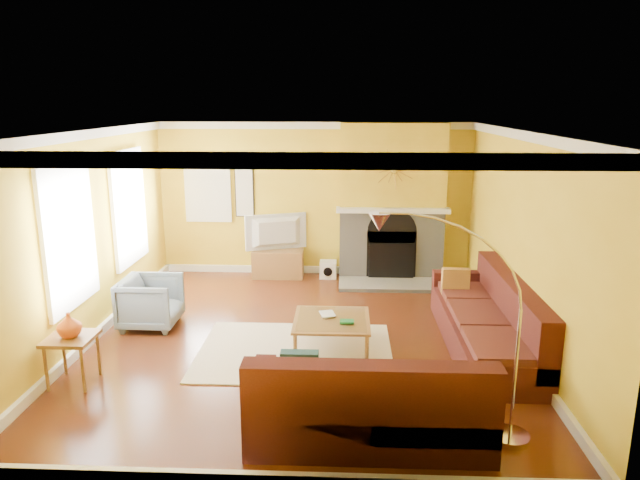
{
  "coord_description": "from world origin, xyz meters",
  "views": [
    {
      "loc": [
        0.54,
        -6.98,
        3.05
      ],
      "look_at": [
        0.21,
        0.4,
        1.24
      ],
      "focal_mm": 32.0,
      "sensor_mm": 36.0,
      "label": 1
    }
  ],
  "objects_px": {
    "side_table": "(73,360)",
    "arc_lamp": "(453,332)",
    "media_console": "(278,264)",
    "sectional_sofa": "(401,330)",
    "armchair": "(151,302)",
    "coffee_table": "(332,332)"
  },
  "relations": [
    {
      "from": "sectional_sofa",
      "to": "side_table",
      "type": "relative_size",
      "value": 7.14
    },
    {
      "from": "coffee_table",
      "to": "arc_lamp",
      "type": "relative_size",
      "value": 0.45
    },
    {
      "from": "sectional_sofa",
      "to": "media_console",
      "type": "distance_m",
      "value": 3.9
    },
    {
      "from": "coffee_table",
      "to": "armchair",
      "type": "bearing_deg",
      "value": 167.42
    },
    {
      "from": "side_table",
      "to": "sectional_sofa",
      "type": "bearing_deg",
      "value": 9.17
    },
    {
      "from": "media_console",
      "to": "arc_lamp",
      "type": "distance_m",
      "value": 5.42
    },
    {
      "from": "sectional_sofa",
      "to": "media_console",
      "type": "height_order",
      "value": "sectional_sofa"
    },
    {
      "from": "armchair",
      "to": "coffee_table",
      "type": "bearing_deg",
      "value": -102.58
    },
    {
      "from": "armchair",
      "to": "arc_lamp",
      "type": "distance_m",
      "value": 4.5
    },
    {
      "from": "sectional_sofa",
      "to": "media_console",
      "type": "bearing_deg",
      "value": 118.4
    },
    {
      "from": "coffee_table",
      "to": "armchair",
      "type": "distance_m",
      "value": 2.58
    },
    {
      "from": "coffee_table",
      "to": "arc_lamp",
      "type": "distance_m",
      "value": 2.45
    },
    {
      "from": "sectional_sofa",
      "to": "arc_lamp",
      "type": "height_order",
      "value": "arc_lamp"
    },
    {
      "from": "media_console",
      "to": "side_table",
      "type": "xyz_separation_m",
      "value": [
        -1.8,
        -4.02,
        0.03
      ]
    },
    {
      "from": "sectional_sofa",
      "to": "arc_lamp",
      "type": "xyz_separation_m",
      "value": [
        0.29,
        -1.49,
        0.61
      ]
    },
    {
      "from": "media_console",
      "to": "side_table",
      "type": "distance_m",
      "value": 4.4
    },
    {
      "from": "armchair",
      "to": "side_table",
      "type": "xyz_separation_m",
      "value": [
        -0.31,
        -1.66,
        -0.08
      ]
    },
    {
      "from": "side_table",
      "to": "coffee_table",
      "type": "bearing_deg",
      "value": 21.28
    },
    {
      "from": "side_table",
      "to": "arc_lamp",
      "type": "distance_m",
      "value": 4.12
    },
    {
      "from": "armchair",
      "to": "side_table",
      "type": "bearing_deg",
      "value": 169.27
    },
    {
      "from": "sectional_sofa",
      "to": "side_table",
      "type": "xyz_separation_m",
      "value": [
        -3.65,
        -0.59,
        -0.17
      ]
    },
    {
      "from": "coffee_table",
      "to": "media_console",
      "type": "distance_m",
      "value": 3.09
    }
  ]
}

